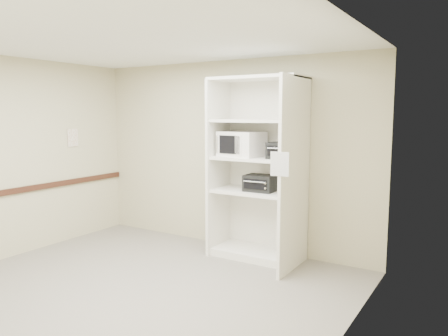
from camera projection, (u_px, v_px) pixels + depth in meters
The scene contains 12 objects.
floor at pixel (136, 290), 4.84m from camera, with size 4.50×4.00×0.01m, color slate.
ceiling at pixel (130, 40), 4.50m from camera, with size 4.50×4.00×0.01m, color white.
wall_back at pixel (229, 155), 6.36m from camera, with size 4.50×0.02×2.70m, color #C1B891.
wall_left at pixel (8, 158), 5.84m from camera, with size 0.02×4.00×2.70m, color #C1B891.
wall_right at pixel (341, 188), 3.50m from camera, with size 0.02×4.00×2.70m, color #C1B891.
shelving_unit at pixel (260, 175), 5.79m from camera, with size 1.24×0.92×2.42m.
microwave at pixel (242, 144), 5.89m from camera, with size 0.56×0.42×0.33m, color white.
toaster_oven_upper at pixel (283, 151), 5.55m from camera, with size 0.37×0.27×0.21m, color black.
toaster_oven_lower at pixel (260, 183), 5.78m from camera, with size 0.39×0.30×0.22m, color black.
paper_sign at pixel (280, 164), 4.94m from camera, with size 0.21×0.01×0.27m, color white.
chair_rail at pixel (11, 191), 5.88m from camera, with size 0.04×3.98×0.08m, color #371A11.
wall_poster at pixel (73, 138), 6.70m from camera, with size 0.01×0.19×0.27m, color white.
Camera 1 is at (3.26, -3.43, 1.94)m, focal length 35.00 mm.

